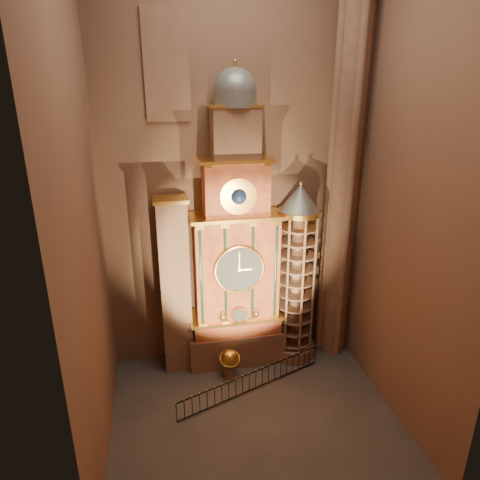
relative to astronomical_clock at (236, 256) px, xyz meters
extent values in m
plane|color=#383330|center=(0.00, -4.96, -6.68)|extent=(14.00, 14.00, 0.00)
plane|color=#876149|center=(0.00, 1.04, 4.32)|extent=(22.00, 0.00, 22.00)
plane|color=#876149|center=(-7.00, -4.96, 4.32)|extent=(0.00, 22.00, 22.00)
plane|color=#876149|center=(7.00, -4.96, 4.32)|extent=(0.00, 22.00, 22.00)
cube|color=#8C634C|center=(0.00, 0.04, -5.68)|extent=(5.60, 2.20, 2.00)
cube|color=maroon|center=(0.00, 0.04, -4.18)|extent=(5.00, 2.00, 1.00)
cube|color=#F4AF47|center=(0.00, -0.01, -3.63)|extent=(5.40, 2.30, 0.18)
cube|color=maroon|center=(0.00, 0.04, -0.68)|extent=(4.60, 2.00, 6.00)
cylinder|color=black|center=(-2.05, -0.82, -0.68)|extent=(0.32, 0.32, 5.60)
cylinder|color=black|center=(-0.75, -0.82, -0.68)|extent=(0.32, 0.32, 5.60)
cylinder|color=black|center=(0.75, -0.82, -0.68)|extent=(0.32, 0.32, 5.60)
cylinder|color=black|center=(2.05, -0.82, -0.68)|extent=(0.32, 0.32, 5.60)
cube|color=#F4AF47|center=(0.00, -0.01, 2.37)|extent=(5.00, 2.25, 0.18)
cylinder|color=#2D3033|center=(0.00, -0.97, -0.38)|extent=(2.60, 0.12, 2.60)
torus|color=#F4AF47|center=(0.00, -1.02, -0.38)|extent=(2.80, 0.16, 2.80)
cylinder|color=#F4AF47|center=(0.00, -1.12, -3.08)|extent=(0.90, 0.10, 0.90)
sphere|color=#F4AF47|center=(-0.95, -1.07, -3.13)|extent=(0.36, 0.36, 0.36)
sphere|color=#F4AF47|center=(0.95, -1.07, -3.13)|extent=(0.36, 0.36, 0.36)
cube|color=maroon|center=(0.00, 0.04, 3.82)|extent=(3.40, 1.80, 3.00)
sphere|color=#0E1846|center=(0.00, -0.87, 3.62)|extent=(0.80, 0.80, 0.80)
cube|color=#F4AF47|center=(0.00, -0.01, 5.37)|extent=(3.80, 2.00, 0.15)
cube|color=#8C634C|center=(0.00, 0.04, 6.62)|extent=(2.40, 1.60, 2.60)
sphere|color=slate|center=(0.00, 0.04, 8.72)|extent=(2.10, 2.10, 2.10)
cylinder|color=#F4AF47|center=(0.00, 0.04, 9.62)|extent=(0.14, 0.14, 0.80)
cube|color=#8C634C|center=(-3.40, 0.04, -1.68)|extent=(1.60, 1.40, 10.00)
cube|color=#F4AF47|center=(-3.40, -0.38, -3.68)|extent=(1.35, 0.10, 2.10)
cube|color=#522716|center=(-3.40, -0.44, -3.68)|extent=(1.05, 0.04, 1.75)
cube|color=#F4AF47|center=(-3.40, -0.38, -1.08)|extent=(1.35, 0.10, 2.10)
cube|color=#522716|center=(-3.40, -0.44, -1.08)|extent=(1.05, 0.04, 1.75)
cube|color=#F4AF47|center=(-3.40, -0.38, 1.52)|extent=(1.35, 0.10, 2.10)
cube|color=#522716|center=(-3.40, -0.44, 1.52)|extent=(1.05, 0.04, 1.75)
cube|color=#F4AF47|center=(-3.40, 0.04, 3.42)|extent=(1.80, 1.60, 0.20)
cylinder|color=#8C634C|center=(3.50, -0.26, -6.28)|extent=(2.50, 2.50, 0.80)
cylinder|color=#8C634C|center=(3.50, -0.26, -1.78)|extent=(0.70, 0.70, 8.20)
cylinder|color=#F4AF47|center=(3.50, -0.26, 2.42)|extent=(2.40, 2.40, 0.25)
cone|color=slate|center=(3.50, -0.26, 3.22)|extent=(2.30, 2.30, 1.50)
sphere|color=#F4AF47|center=(3.50, -0.26, 4.02)|extent=(0.20, 0.20, 0.20)
cylinder|color=#8C634C|center=(6.10, 0.04, 4.32)|extent=(1.60, 1.60, 22.00)
cylinder|color=#8C634C|center=(6.90, 0.04, 4.32)|extent=(0.44, 0.44, 22.00)
cylinder|color=#8C634C|center=(5.30, 0.04, 4.32)|extent=(0.44, 0.44, 22.00)
cylinder|color=#8C634C|center=(6.10, 0.84, 4.32)|extent=(0.44, 0.44, 22.00)
cylinder|color=#8C634C|center=(6.10, -0.76, 4.32)|extent=(0.44, 0.44, 22.00)
cube|color=navy|center=(-3.20, 0.98, 9.82)|extent=(2.00, 0.10, 5.00)
cube|color=#8C634C|center=(-3.20, 0.92, 9.82)|extent=(2.20, 0.06, 5.20)
cylinder|color=#8C634C|center=(-0.67, -1.64, -6.31)|extent=(0.63, 0.63, 0.74)
sphere|color=gold|center=(-0.67, -1.64, -5.46)|extent=(0.95, 0.95, 0.95)
torus|color=gold|center=(-0.67, -1.64, -5.46)|extent=(1.17, 1.10, 0.51)
cube|color=black|center=(0.31, -3.08, -5.49)|extent=(8.34, 3.23, 0.05)
cube|color=black|center=(0.31, -3.08, -6.58)|extent=(8.34, 3.23, 0.05)
camera|label=1|loc=(-4.09, -21.59, 8.96)|focal=32.00mm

